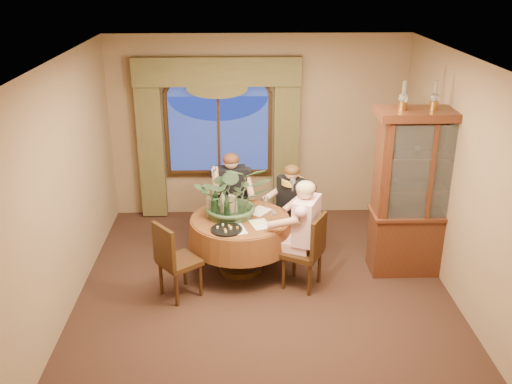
{
  "coord_description": "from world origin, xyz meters",
  "views": [
    {
      "loc": [
        -0.29,
        -5.94,
        3.75
      ],
      "look_at": [
        -0.09,
        0.61,
        1.1
      ],
      "focal_mm": 40.0,
      "sensor_mm": 36.0,
      "label": 1
    }
  ],
  "objects_px": {
    "person_back": "(231,198)",
    "wine_bottle_1": "(227,208)",
    "wine_bottle_3": "(209,204)",
    "olive_bowl": "(242,218)",
    "china_cabinet": "(423,194)",
    "chair_back_right": "(293,218)",
    "wine_bottle_0": "(214,208)",
    "chair_right": "(302,251)",
    "centerpiece_plant": "(233,169)",
    "chair_back": "(235,209)",
    "person_pink": "(306,234)",
    "oil_lamp_left": "(404,95)",
    "dining_table": "(240,244)",
    "chair_front_left": "(180,260)",
    "wine_bottle_4": "(222,203)",
    "wine_bottle_2": "(216,201)",
    "person_scarf": "(292,207)",
    "oil_lamp_right": "(467,95)",
    "stoneware_vase": "(232,205)",
    "oil_lamp_center": "(435,95)"
  },
  "relations": [
    {
      "from": "wine_bottle_0",
      "to": "chair_back",
      "type": "bearing_deg",
      "value": 74.49
    },
    {
      "from": "person_pink",
      "to": "centerpiece_plant",
      "type": "distance_m",
      "value": 1.2
    },
    {
      "from": "chair_back",
      "to": "person_pink",
      "type": "bearing_deg",
      "value": 120.58
    },
    {
      "from": "china_cabinet",
      "to": "wine_bottle_3",
      "type": "bearing_deg",
      "value": 177.48
    },
    {
      "from": "olive_bowl",
      "to": "chair_back_right",
      "type": "bearing_deg",
      "value": 41.25
    },
    {
      "from": "chair_front_left",
      "to": "person_back",
      "type": "bearing_deg",
      "value": 118.6
    },
    {
      "from": "olive_bowl",
      "to": "wine_bottle_0",
      "type": "relative_size",
      "value": 0.42
    },
    {
      "from": "oil_lamp_left",
      "to": "centerpiece_plant",
      "type": "height_order",
      "value": "oil_lamp_left"
    },
    {
      "from": "person_pink",
      "to": "chair_back_right",
      "type": "bearing_deg",
      "value": 28.01
    },
    {
      "from": "chair_front_left",
      "to": "centerpiece_plant",
      "type": "xyz_separation_m",
      "value": [
        0.64,
        0.68,
        0.89
      ]
    },
    {
      "from": "stoneware_vase",
      "to": "chair_front_left",
      "type": "bearing_deg",
      "value": -132.25
    },
    {
      "from": "wine_bottle_0",
      "to": "olive_bowl",
      "type": "bearing_deg",
      "value": -2.78
    },
    {
      "from": "china_cabinet",
      "to": "oil_lamp_center",
      "type": "bearing_deg",
      "value": 0.0
    },
    {
      "from": "china_cabinet",
      "to": "wine_bottle_3",
      "type": "relative_size",
      "value": 6.49
    },
    {
      "from": "china_cabinet",
      "to": "person_back",
      "type": "bearing_deg",
      "value": 159.44
    },
    {
      "from": "stoneware_vase",
      "to": "centerpiece_plant",
      "type": "distance_m",
      "value": 0.49
    },
    {
      "from": "chair_back_right",
      "to": "person_back",
      "type": "relative_size",
      "value": 0.72
    },
    {
      "from": "stoneware_vase",
      "to": "chair_right",
      "type": "bearing_deg",
      "value": -31.44
    },
    {
      "from": "oil_lamp_right",
      "to": "wine_bottle_2",
      "type": "height_order",
      "value": "oil_lamp_right"
    },
    {
      "from": "oil_lamp_center",
      "to": "wine_bottle_3",
      "type": "bearing_deg",
      "value": 177.48
    },
    {
      "from": "wine_bottle_2",
      "to": "person_scarf",
      "type": "bearing_deg",
      "value": 22.67
    },
    {
      "from": "chair_back_right",
      "to": "person_scarf",
      "type": "xyz_separation_m",
      "value": [
        -0.01,
        0.05,
        0.14
      ]
    },
    {
      "from": "chair_back_right",
      "to": "dining_table",
      "type": "bearing_deg",
      "value": 90.0
    },
    {
      "from": "chair_back",
      "to": "wine_bottle_4",
      "type": "distance_m",
      "value": 0.92
    },
    {
      "from": "person_back",
      "to": "wine_bottle_1",
      "type": "xyz_separation_m",
      "value": [
        -0.04,
        -0.92,
        0.25
      ]
    },
    {
      "from": "dining_table",
      "to": "china_cabinet",
      "type": "distance_m",
      "value": 2.39
    },
    {
      "from": "centerpiece_plant",
      "to": "olive_bowl",
      "type": "height_order",
      "value": "centerpiece_plant"
    },
    {
      "from": "oil_lamp_center",
      "to": "chair_back",
      "type": "xyz_separation_m",
      "value": [
        -2.35,
        0.94,
        -1.83
      ]
    },
    {
      "from": "centerpiece_plant",
      "to": "oil_lamp_right",
      "type": "bearing_deg",
      "value": -3.3
    },
    {
      "from": "china_cabinet",
      "to": "wine_bottle_2",
      "type": "distance_m",
      "value": 2.61
    },
    {
      "from": "person_back",
      "to": "wine_bottle_1",
      "type": "bearing_deg",
      "value": 79.19
    },
    {
      "from": "wine_bottle_1",
      "to": "olive_bowl",
      "type": "bearing_deg",
      "value": 2.08
    },
    {
      "from": "chair_right",
      "to": "centerpiece_plant",
      "type": "bearing_deg",
      "value": 86.63
    },
    {
      "from": "olive_bowl",
      "to": "wine_bottle_2",
      "type": "xyz_separation_m",
      "value": [
        -0.34,
        0.23,
        0.14
      ]
    },
    {
      "from": "oil_lamp_left",
      "to": "oil_lamp_right",
      "type": "relative_size",
      "value": 1.0
    },
    {
      "from": "dining_table",
      "to": "person_pink",
      "type": "height_order",
      "value": "person_pink"
    },
    {
      "from": "chair_front_left",
      "to": "person_back",
      "type": "xyz_separation_m",
      "value": [
        0.6,
        1.43,
        0.19
      ]
    },
    {
      "from": "chair_front_left",
      "to": "wine_bottle_1",
      "type": "bearing_deg",
      "value": 93.9
    },
    {
      "from": "chair_back",
      "to": "oil_lamp_right",
      "type": "bearing_deg",
      "value": 156.55
    },
    {
      "from": "centerpiece_plant",
      "to": "chair_back_right",
      "type": "bearing_deg",
      "value": 28.95
    },
    {
      "from": "chair_back",
      "to": "person_back",
      "type": "relative_size",
      "value": 0.72
    },
    {
      "from": "person_back",
      "to": "china_cabinet",
      "type": "bearing_deg",
      "value": 151.42
    },
    {
      "from": "wine_bottle_0",
      "to": "wine_bottle_3",
      "type": "height_order",
      "value": "same"
    },
    {
      "from": "dining_table",
      "to": "oil_lamp_right",
      "type": "relative_size",
      "value": 3.95
    },
    {
      "from": "oil_lamp_left",
      "to": "china_cabinet",
      "type": "bearing_deg",
      "value": 0.0
    },
    {
      "from": "dining_table",
      "to": "person_scarf",
      "type": "relative_size",
      "value": 1.08
    },
    {
      "from": "person_back",
      "to": "wine_bottle_3",
      "type": "bearing_deg",
      "value": 62.63
    },
    {
      "from": "wine_bottle_3",
      "to": "china_cabinet",
      "type": "bearing_deg",
      "value": -2.52
    },
    {
      "from": "chair_back_right",
      "to": "wine_bottle_0",
      "type": "bearing_deg",
      "value": 82.09
    },
    {
      "from": "stoneware_vase",
      "to": "centerpiece_plant",
      "type": "height_order",
      "value": "centerpiece_plant"
    }
  ]
}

